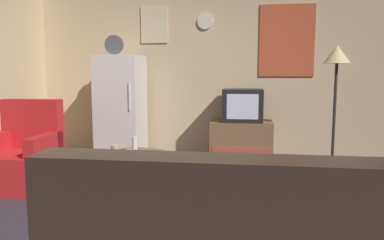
{
  "coord_description": "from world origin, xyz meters",
  "views": [
    {
      "loc": [
        0.57,
        -3.0,
        1.24
      ],
      "look_at": [
        0.02,
        0.9,
        0.75
      ],
      "focal_mm": 34.44,
      "sensor_mm": 36.0,
      "label": 1
    }
  ],
  "objects_px": {
    "mug_ceramic_tan": "(115,150)",
    "crt_tv": "(243,105)",
    "wine_glass": "(135,144)",
    "standing_lamp": "(337,64)",
    "fridge": "(121,109)",
    "armchair": "(24,157)",
    "coffee_table": "(132,179)",
    "remote_control": "(150,153)",
    "tv_stand": "(241,143)",
    "mug_ceramic_white": "(129,155)"
  },
  "relations": [
    {
      "from": "mug_ceramic_tan",
      "to": "crt_tv",
      "type": "bearing_deg",
      "value": 55.74
    },
    {
      "from": "crt_tv",
      "to": "wine_glass",
      "type": "distance_m",
      "value": 1.94
    },
    {
      "from": "standing_lamp",
      "to": "wine_glass",
      "type": "xyz_separation_m",
      "value": [
        -2.16,
        -1.22,
        -0.8
      ]
    },
    {
      "from": "fridge",
      "to": "armchair",
      "type": "relative_size",
      "value": 1.84
    },
    {
      "from": "fridge",
      "to": "coffee_table",
      "type": "relative_size",
      "value": 2.46
    },
    {
      "from": "remote_control",
      "to": "standing_lamp",
      "type": "bearing_deg",
      "value": 18.81
    },
    {
      "from": "standing_lamp",
      "to": "wine_glass",
      "type": "relative_size",
      "value": 10.6
    },
    {
      "from": "crt_tv",
      "to": "mug_ceramic_tan",
      "type": "height_order",
      "value": "crt_tv"
    },
    {
      "from": "fridge",
      "to": "remote_control",
      "type": "distance_m",
      "value": 1.82
    },
    {
      "from": "mug_ceramic_tan",
      "to": "armchair",
      "type": "distance_m",
      "value": 1.24
    },
    {
      "from": "tv_stand",
      "to": "armchair",
      "type": "height_order",
      "value": "armchair"
    },
    {
      "from": "wine_glass",
      "to": "mug_ceramic_white",
      "type": "distance_m",
      "value": 0.34
    },
    {
      "from": "standing_lamp",
      "to": "mug_ceramic_tan",
      "type": "xyz_separation_m",
      "value": [
        -2.31,
        -1.35,
        -0.83
      ]
    },
    {
      "from": "coffee_table",
      "to": "mug_ceramic_white",
      "type": "xyz_separation_m",
      "value": [
        0.04,
        -0.2,
        0.28
      ]
    },
    {
      "from": "armchair",
      "to": "fridge",
      "type": "bearing_deg",
      "value": 62.77
    },
    {
      "from": "crt_tv",
      "to": "standing_lamp",
      "type": "xyz_separation_m",
      "value": [
        1.11,
        -0.4,
        0.54
      ]
    },
    {
      "from": "coffee_table",
      "to": "armchair",
      "type": "distance_m",
      "value": 1.38
    },
    {
      "from": "fridge",
      "to": "standing_lamp",
      "type": "bearing_deg",
      "value": -6.08
    },
    {
      "from": "wine_glass",
      "to": "remote_control",
      "type": "height_order",
      "value": "wine_glass"
    },
    {
      "from": "crt_tv",
      "to": "coffee_table",
      "type": "relative_size",
      "value": 0.75
    },
    {
      "from": "wine_glass",
      "to": "armchair",
      "type": "height_order",
      "value": "armchair"
    },
    {
      "from": "tv_stand",
      "to": "standing_lamp",
      "type": "xyz_separation_m",
      "value": [
        1.13,
        -0.4,
        1.06
      ]
    },
    {
      "from": "crt_tv",
      "to": "coffee_table",
      "type": "height_order",
      "value": "crt_tv"
    },
    {
      "from": "standing_lamp",
      "to": "armchair",
      "type": "bearing_deg",
      "value": -163.87
    },
    {
      "from": "tv_stand",
      "to": "wine_glass",
      "type": "bearing_deg",
      "value": -122.52
    },
    {
      "from": "crt_tv",
      "to": "armchair",
      "type": "relative_size",
      "value": 0.56
    },
    {
      "from": "tv_stand",
      "to": "armchair",
      "type": "relative_size",
      "value": 0.87
    },
    {
      "from": "wine_glass",
      "to": "mug_ceramic_tan",
      "type": "xyz_separation_m",
      "value": [
        -0.15,
        -0.14,
        -0.03
      ]
    },
    {
      "from": "coffee_table",
      "to": "wine_glass",
      "type": "distance_m",
      "value": 0.34
    },
    {
      "from": "wine_glass",
      "to": "coffee_table",
      "type": "bearing_deg",
      "value": -85.27
    },
    {
      "from": "crt_tv",
      "to": "mug_ceramic_white",
      "type": "distance_m",
      "value": 2.21
    },
    {
      "from": "mug_ceramic_white",
      "to": "remote_control",
      "type": "relative_size",
      "value": 0.6
    },
    {
      "from": "fridge",
      "to": "remote_control",
      "type": "bearing_deg",
      "value": -62.54
    },
    {
      "from": "fridge",
      "to": "standing_lamp",
      "type": "xyz_separation_m",
      "value": [
        2.81,
        -0.3,
        0.6
      ]
    },
    {
      "from": "coffee_table",
      "to": "wine_glass",
      "type": "bearing_deg",
      "value": 94.73
    },
    {
      "from": "remote_control",
      "to": "armchair",
      "type": "relative_size",
      "value": 0.16
    },
    {
      "from": "tv_stand",
      "to": "crt_tv",
      "type": "height_order",
      "value": "crt_tv"
    },
    {
      "from": "coffee_table",
      "to": "mug_ceramic_white",
      "type": "height_order",
      "value": "mug_ceramic_white"
    },
    {
      "from": "fridge",
      "to": "coffee_table",
      "type": "height_order",
      "value": "fridge"
    },
    {
      "from": "tv_stand",
      "to": "mug_ceramic_white",
      "type": "relative_size",
      "value": 9.33
    },
    {
      "from": "crt_tv",
      "to": "remote_control",
      "type": "height_order",
      "value": "crt_tv"
    },
    {
      "from": "standing_lamp",
      "to": "coffee_table",
      "type": "bearing_deg",
      "value": -147.84
    },
    {
      "from": "standing_lamp",
      "to": "mug_ceramic_tan",
      "type": "height_order",
      "value": "standing_lamp"
    },
    {
      "from": "standing_lamp",
      "to": "wine_glass",
      "type": "bearing_deg",
      "value": -150.63
    },
    {
      "from": "fridge",
      "to": "wine_glass",
      "type": "distance_m",
      "value": 1.66
    },
    {
      "from": "tv_stand",
      "to": "crt_tv",
      "type": "distance_m",
      "value": 0.52
    },
    {
      "from": "coffee_table",
      "to": "tv_stand",
      "type": "bearing_deg",
      "value": 59.8
    },
    {
      "from": "armchair",
      "to": "mug_ceramic_tan",
      "type": "bearing_deg",
      "value": -16.47
    },
    {
      "from": "fridge",
      "to": "mug_ceramic_tan",
      "type": "distance_m",
      "value": 1.74
    },
    {
      "from": "tv_stand",
      "to": "armchair",
      "type": "distance_m",
      "value": 2.75
    }
  ]
}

